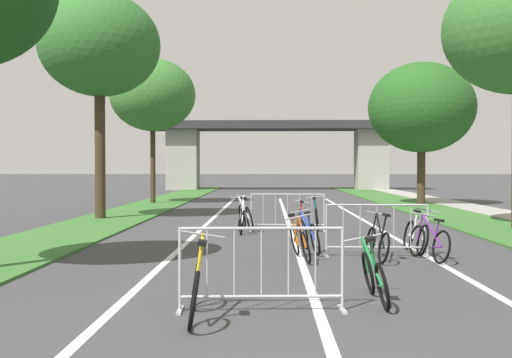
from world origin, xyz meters
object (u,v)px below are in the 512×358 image
Objects in this scene: tree_left_pine_near at (100,46)px; crowd_barrier_nearest at (261,270)px; bicycle_green_1 at (374,276)px; bicycle_white_10 at (241,219)px; bicycle_silver_5 at (245,216)px; bicycle_purple_3 at (429,242)px; bicycle_yellow_8 at (195,288)px; tree_left_oak_near at (153,95)px; bicycle_white_0 at (416,236)px; crowd_barrier_second at (377,231)px; bicycle_blue_2 at (309,235)px; bicycle_orange_9 at (299,241)px; tree_right_cypress_far at (422,108)px; bicycle_red_7 at (298,220)px; bicycle_black_4 at (377,242)px; bicycle_teal_6 at (317,217)px; crowd_barrier_third at (288,213)px.

tree_left_pine_near is 15.40m from crowd_barrier_nearest.
bicycle_white_10 reaches higher than bicycle_green_1.
bicycle_silver_5 is (-2.07, 9.49, 0.04)m from bicycle_green_1.
bicycle_purple_3 is 6.14m from bicycle_yellow_8.
bicycle_silver_5 is (4.98, -12.41, -4.89)m from tree_left_oak_near.
bicycle_white_10 reaches higher than bicycle_white_0.
crowd_barrier_second is at bearing -75.24° from bicycle_silver_5.
crowd_barrier_nearest reaches higher than bicycle_yellow_8.
bicycle_orange_9 is at bearing -113.31° from bicycle_blue_2.
bicycle_white_10 is at bearing 83.57° from bicycle_yellow_8.
bicycle_silver_5 is at bearing -68.14° from tree_left_oak_near.
bicycle_blue_2 is (-0.56, 4.81, 0.02)m from bicycle_green_1.
bicycle_orange_9 is (6.32, -9.03, -5.53)m from tree_left_pine_near.
bicycle_white_10 is (-7.87, -12.40, -4.17)m from tree_right_cypress_far.
bicycle_red_7 is (-1.38, 4.19, -0.15)m from crowd_barrier_second.
tree_left_oak_near is at bearing 102.66° from bicycle_purple_3.
bicycle_black_4 is at bearing -65.53° from bicycle_white_10.
bicycle_black_4 is 1.50m from bicycle_orange_9.
bicycle_purple_3 is 1.00× the size of bicycle_black_4.
crowd_barrier_second is at bearing -76.44° from bicycle_teal_6.
bicycle_purple_3 is at bearing 87.95° from bicycle_white_0.
bicycle_green_1 is at bearing 18.83° from crowd_barrier_nearest.
bicycle_yellow_8 reaches higher than bicycle_orange_9.
tree_left_oak_near is at bearing 124.62° from bicycle_teal_6.
bicycle_green_1 is 4.84m from bicycle_blue_2.
bicycle_white_10 is (-1.26, -0.46, -0.14)m from crowd_barrier_third.
bicycle_purple_3 is (3.17, 4.27, -0.16)m from crowd_barrier_nearest.
bicycle_white_10 reaches higher than bicycle_yellow_8.
tree_right_cypress_far is 18.46m from bicycle_black_4.
tree_right_cypress_far is 3.93× the size of bicycle_silver_5.
crowd_barrier_third is at bearing -30.81° from tree_left_pine_near.
tree_left_oak_near reaches higher than crowd_barrier_third.
tree_right_cypress_far is at bearing -4.14° from tree_left_oak_near.
bicycle_silver_5 is at bearing 98.04° from bicycle_blue_2.
tree_left_oak_near reaches higher than bicycle_orange_9.
crowd_barrier_second is 1.26× the size of bicycle_white_0.
crowd_barrier_nearest is 1.31× the size of bicycle_purple_3.
tree_left_pine_near is at bearing 149.61° from bicycle_red_7.
crowd_barrier_second is at bearing -70.94° from crowd_barrier_third.
bicycle_teal_6 is at bearing -116.79° from tree_right_cypress_far.
bicycle_purple_3 is (-4.04, -17.22, -4.20)m from tree_right_cypress_far.
bicycle_black_4 is (7.73, -18.17, -4.93)m from tree_left_oak_near.
bicycle_purple_3 is at bearing -2.85° from bicycle_black_4.
tree_left_pine_near is at bearing 160.76° from bicycle_teal_6.
bicycle_silver_5 is at bearing 93.32° from crowd_barrier_nearest.
bicycle_silver_5 reaches higher than bicycle_red_7.
crowd_barrier_second reaches higher than bicycle_green_1.
crowd_barrier_third is at bearing 109.06° from crowd_barrier_second.
bicycle_yellow_8 is (-2.26, -0.94, 0.03)m from bicycle_green_1.
bicycle_white_10 is (-2.11, -1.00, 0.01)m from bicycle_teal_6.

